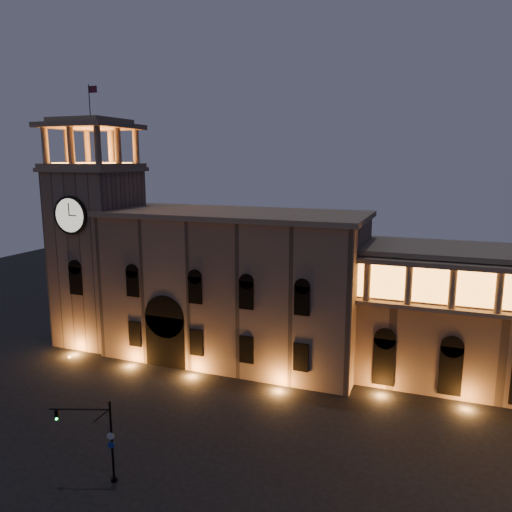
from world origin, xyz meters
TOP-DOWN VIEW (x-y plane):
  - ground at (0.00, 0.00)m, footprint 160.00×160.00m
  - government_building at (-2.08, 21.93)m, footprint 30.80×12.80m
  - clock_tower at (-20.50, 20.98)m, footprint 9.80×9.80m
  - traffic_light at (-1.55, -3.81)m, footprint 4.42×1.78m

SIDE VIEW (x-z plane):
  - ground at x=0.00m, z-range 0.00..0.00m
  - traffic_light at x=-1.55m, z-range 0.16..6.54m
  - government_building at x=-2.08m, z-range -0.03..17.57m
  - clock_tower at x=-20.50m, z-range -3.70..28.70m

